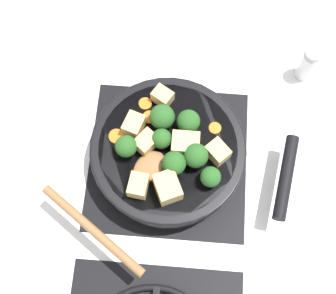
% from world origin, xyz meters
% --- Properties ---
extents(ground_plane, '(2.40, 2.40, 0.00)m').
position_xyz_m(ground_plane, '(0.00, 0.00, 0.00)').
color(ground_plane, white).
extents(front_burner_grate, '(0.31, 0.31, 0.03)m').
position_xyz_m(front_burner_grate, '(0.00, 0.00, 0.01)').
color(front_burner_grate, black).
rests_on(front_burner_grate, ground_plane).
extents(skillet_pan, '(0.39, 0.29, 0.05)m').
position_xyz_m(skillet_pan, '(-0.00, 0.00, 0.06)').
color(skillet_pan, black).
rests_on(skillet_pan, front_burner_grate).
extents(wooden_spoon, '(0.22, 0.23, 0.02)m').
position_xyz_m(wooden_spoon, '(0.08, 0.11, 0.09)').
color(wooden_spoon, olive).
rests_on(wooden_spoon, skillet_pan).
extents(tofu_cube_center_large, '(0.05, 0.05, 0.03)m').
position_xyz_m(tofu_cube_center_large, '(-0.09, 0.01, 0.09)').
color(tofu_cube_center_large, '#DBB770').
rests_on(tofu_cube_center_large, skillet_pan).
extents(tofu_cube_near_handle, '(0.05, 0.04, 0.04)m').
position_xyz_m(tofu_cube_near_handle, '(-0.03, 0.00, 0.10)').
color(tofu_cube_near_handle, '#DBB770').
rests_on(tofu_cube_near_handle, skillet_pan).
extents(tofu_cube_east_chunk, '(0.04, 0.05, 0.03)m').
position_xyz_m(tofu_cube_east_chunk, '(0.07, -0.03, 0.09)').
color(tofu_cube_east_chunk, '#DBB770').
rests_on(tofu_cube_east_chunk, skillet_pan).
extents(tofu_cube_west_chunk, '(0.06, 0.06, 0.04)m').
position_xyz_m(tofu_cube_west_chunk, '(-0.01, 0.08, 0.10)').
color(tofu_cube_west_chunk, '#DBB770').
rests_on(tofu_cube_west_chunk, skillet_pan).
extents(tofu_cube_back_piece, '(0.05, 0.04, 0.03)m').
position_xyz_m(tofu_cube_back_piece, '(0.02, -0.09, 0.09)').
color(tofu_cube_back_piece, '#DBB770').
rests_on(tofu_cube_back_piece, skillet_pan).
extents(tofu_cube_front_piece, '(0.05, 0.05, 0.03)m').
position_xyz_m(tofu_cube_front_piece, '(0.04, 0.00, 0.09)').
color(tofu_cube_front_piece, '#DBB770').
rests_on(tofu_cube_front_piece, skillet_pan).
extents(tofu_cube_mid_small, '(0.04, 0.04, 0.03)m').
position_xyz_m(tofu_cube_mid_small, '(0.05, 0.08, 0.09)').
color(tofu_cube_mid_small, '#DBB770').
rests_on(tofu_cube_mid_small, skillet_pan).
extents(broccoli_floret_near_spoon, '(0.05, 0.05, 0.05)m').
position_xyz_m(broccoli_floret_near_spoon, '(0.01, -0.05, 0.11)').
color(broccoli_floret_near_spoon, '#709956').
rests_on(broccoli_floret_near_spoon, skillet_pan).
extents(broccoli_floret_center_top, '(0.04, 0.04, 0.04)m').
position_xyz_m(broccoli_floret_center_top, '(-0.08, 0.06, 0.10)').
color(broccoli_floret_center_top, '#709956').
rests_on(broccoli_floret_center_top, skillet_pan).
extents(broccoli_floret_east_rim, '(0.04, 0.04, 0.05)m').
position_xyz_m(broccoli_floret_east_rim, '(-0.01, 0.04, 0.11)').
color(broccoli_floret_east_rim, '#709956').
rests_on(broccoli_floret_east_rim, skillet_pan).
extents(broccoli_floret_west_rim, '(0.04, 0.04, 0.05)m').
position_xyz_m(broccoli_floret_west_rim, '(0.07, 0.01, 0.11)').
color(broccoli_floret_west_rim, '#709956').
rests_on(broccoli_floret_west_rim, skillet_pan).
extents(broccoli_floret_north_edge, '(0.04, 0.04, 0.05)m').
position_xyz_m(broccoli_floret_north_edge, '(-0.03, -0.04, 0.11)').
color(broccoli_floret_north_edge, '#709956').
rests_on(broccoli_floret_north_edge, skillet_pan).
extents(broccoli_floret_south_cluster, '(0.04, 0.04, 0.04)m').
position_xyz_m(broccoli_floret_south_cluster, '(0.01, -0.01, 0.10)').
color(broccoli_floret_south_cluster, '#709956').
rests_on(broccoli_floret_south_cluster, skillet_pan).
extents(broccoli_floret_mid_floret, '(0.04, 0.04, 0.05)m').
position_xyz_m(broccoli_floret_mid_floret, '(-0.05, 0.02, 0.11)').
color(broccoli_floret_mid_floret, '#709956').
rests_on(broccoli_floret_mid_floret, skillet_pan).
extents(carrot_slice_orange_thin, '(0.03, 0.03, 0.01)m').
position_xyz_m(carrot_slice_orange_thin, '(0.04, -0.06, 0.08)').
color(carrot_slice_orange_thin, orange).
rests_on(carrot_slice_orange_thin, skillet_pan).
extents(carrot_slice_near_center, '(0.02, 0.02, 0.01)m').
position_xyz_m(carrot_slice_near_center, '(0.05, -0.08, 0.08)').
color(carrot_slice_near_center, orange).
rests_on(carrot_slice_near_center, skillet_pan).
extents(carrot_slice_edge_slice, '(0.03, 0.03, 0.01)m').
position_xyz_m(carrot_slice_edge_slice, '(0.10, -0.01, 0.08)').
color(carrot_slice_edge_slice, orange).
rests_on(carrot_slice_edge_slice, skillet_pan).
extents(carrot_slice_under_broccoli, '(0.02, 0.02, 0.01)m').
position_xyz_m(carrot_slice_under_broccoli, '(-0.08, -0.04, 0.08)').
color(carrot_slice_under_broccoli, orange).
rests_on(carrot_slice_under_broccoli, skillet_pan).
extents(salt_shaker, '(0.04, 0.04, 0.09)m').
position_xyz_m(salt_shaker, '(-0.27, -0.22, 0.04)').
color(salt_shaker, white).
rests_on(salt_shaker, ground_plane).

